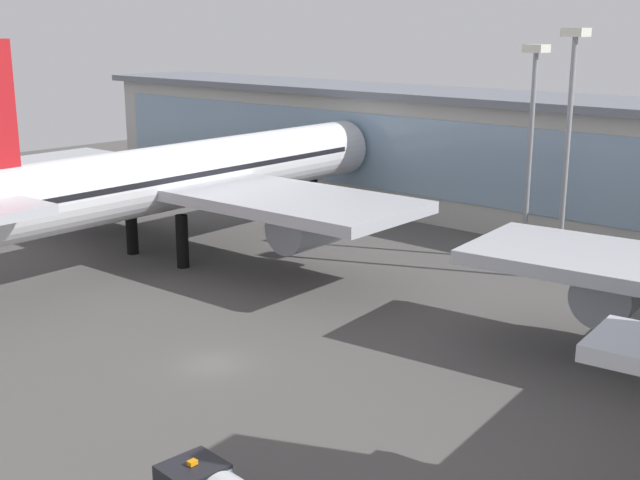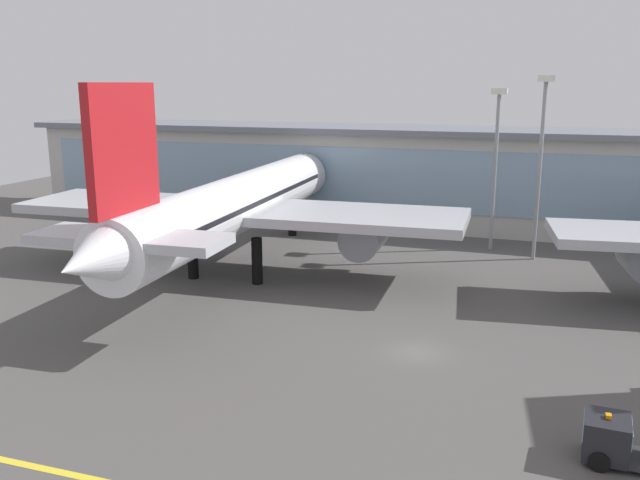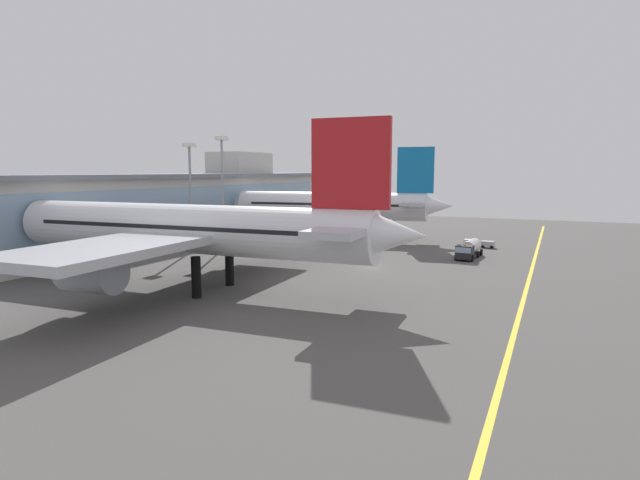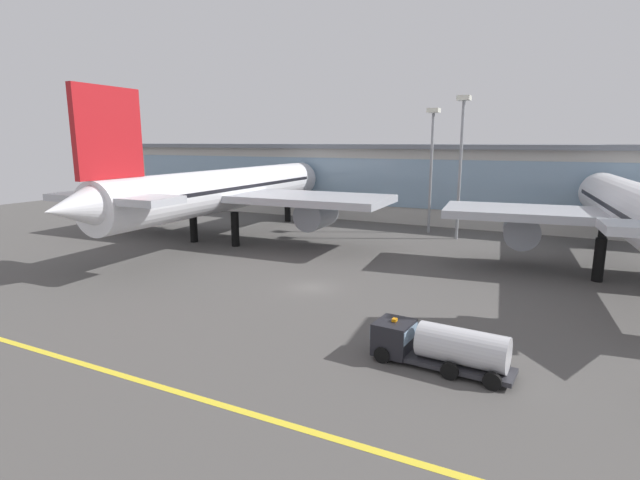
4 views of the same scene
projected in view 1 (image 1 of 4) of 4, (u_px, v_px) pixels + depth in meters
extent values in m
plane|color=#514F4C|center=(212.00, 364.00, 52.91)|extent=(189.35, 189.35, 0.00)
cube|color=beige|center=(561.00, 170.00, 85.15)|extent=(135.25, 12.00, 13.10)
cube|color=#84A3BC|center=(533.00, 172.00, 80.65)|extent=(129.84, 0.20, 8.38)
cube|color=slate|center=(567.00, 102.00, 83.41)|extent=(138.25, 14.00, 0.80)
cylinder|color=black|center=(132.00, 229.00, 78.05)|extent=(1.10, 1.10, 4.79)
cylinder|color=black|center=(182.00, 241.00, 73.60)|extent=(1.10, 1.10, 4.79)
cylinder|color=black|center=(313.00, 198.00, 92.32)|extent=(1.10, 1.10, 4.79)
cylinder|color=white|center=(186.00, 175.00, 77.42)|extent=(8.02, 48.42, 5.98)
cone|color=white|center=(355.00, 145.00, 96.68)|extent=(5.90, 5.62, 5.68)
cube|color=#84A3BC|center=(335.00, 139.00, 93.65)|extent=(4.66, 4.37, 1.79)
cube|color=black|center=(186.00, 170.00, 77.31)|extent=(7.75, 40.71, 0.48)
cube|color=#B7BAC1|center=(186.00, 182.00, 77.61)|extent=(48.51, 13.59, 0.96)
cylinder|color=#999EA8|center=(115.00, 187.00, 87.83)|extent=(4.45, 6.44, 4.19)
cylinder|color=#999EA8|center=(307.00, 225.00, 71.15)|extent=(4.45, 6.44, 4.19)
cylinder|color=#999EA8|center=(612.00, 290.00, 54.23)|extent=(4.60, 5.71, 4.02)
cube|color=#84A3BC|center=(193.00, 478.00, 36.02)|extent=(2.61, 2.67, 0.88)
cube|color=orange|center=(192.00, 463.00, 35.84)|extent=(0.30, 0.40, 0.20)
cylinder|color=gray|center=(529.00, 160.00, 74.14)|extent=(0.44, 0.44, 18.71)
cube|color=silver|center=(536.00, 48.00, 71.71)|extent=(1.80, 1.80, 0.70)
cylinder|color=gray|center=(566.00, 162.00, 68.22)|extent=(0.44, 0.44, 20.11)
cube|color=silver|center=(576.00, 32.00, 65.61)|extent=(1.80, 1.80, 0.70)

